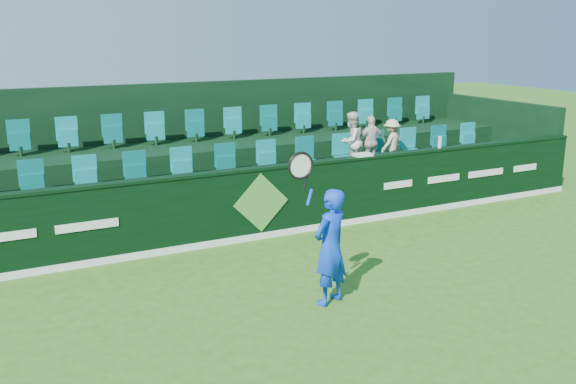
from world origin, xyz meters
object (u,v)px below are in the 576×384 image
tennis_player (330,246)px  spectator_middle (371,142)px  towel (363,155)px  drinks_bottle (440,142)px  spectator_right (391,143)px  spectator_left (351,141)px

tennis_player → spectator_middle: tennis_player is taller
towel → drinks_bottle: bearing=0.0°
spectator_middle → towel: (-0.97, -1.12, -0.01)m
spectator_right → drinks_bottle: size_ratio=4.17×
drinks_bottle → tennis_player: bearing=-145.6°
spectator_right → towel: 1.89m
spectator_left → drinks_bottle: bearing=120.5°
spectator_right → towel: (-1.52, -1.12, 0.05)m
tennis_player → spectator_middle: bearing=49.7°
spectator_left → spectator_right: size_ratio=1.22×
drinks_bottle → towel: bearing=180.0°
spectator_left → spectator_middle: bearing=157.3°
spectator_right → spectator_middle: bearing=-20.7°
spectator_left → spectator_middle: 0.53m
spectator_left → tennis_player: bearing=31.4°
spectator_left → towel: (-0.44, -1.12, -0.06)m
spectator_middle → towel: 1.48m
spectator_left → spectator_right: bearing=157.3°
tennis_player → towel: size_ratio=6.43×
spectator_left → spectator_middle: spectator_left is taller
tennis_player → spectator_left: size_ratio=1.80×
spectator_middle → spectator_right: size_ratio=1.11×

